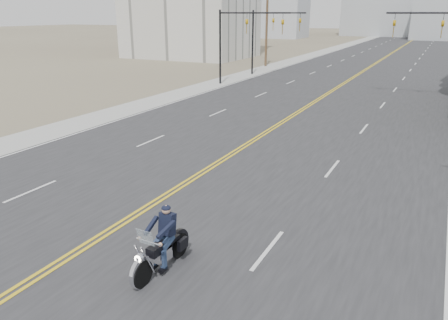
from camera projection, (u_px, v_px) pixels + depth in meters
ground_plane at (39, 276)px, 11.71m from camera, size 400.00×400.00×0.00m
road at (387, 56)px, 70.92m from camera, size 20.00×200.00×0.01m
sidewalk_left at (318, 53)px, 75.82m from camera, size 3.00×200.00×0.01m
traffic_mast_left at (239, 33)px, 41.02m from camera, size 7.10×0.26×7.00m
traffic_mast_far at (267, 30)px, 47.95m from camera, size 6.10×0.26×7.00m
utility_pole_left at (267, 23)px, 55.89m from camera, size 2.20×0.30×10.50m
haze_bldg_f at (252, 9)px, 140.44m from camera, size 12.00×12.00×16.00m
motorcyclist at (161, 241)px, 11.67m from camera, size 1.08×2.37×1.83m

